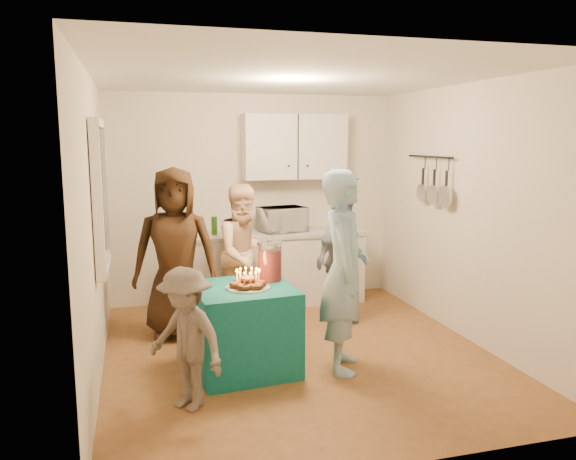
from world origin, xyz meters
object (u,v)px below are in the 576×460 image
object	(u,v)px
microwave	(282,219)
woman_back_center	(246,254)
man_birthday	(344,271)
child_near_left	(186,339)
punch_jar	(270,262)
party_table	(243,328)
woman_back_left	(175,253)
woman_back_right	(341,259)
counter	(275,270)

from	to	relation	value
microwave	woman_back_center	distance (m)	0.92
man_birthday	child_near_left	bearing A→B (deg)	123.63
punch_jar	party_table	bearing A→B (deg)	-148.91
microwave	punch_jar	bearing A→B (deg)	-121.96
punch_jar	man_birthday	bearing A→B (deg)	-34.29
party_table	woman_back_left	world-z (taller)	woman_back_left
microwave	child_near_left	bearing A→B (deg)	-132.85
punch_jar	woman_back_right	bearing A→B (deg)	38.21
woman_back_left	woman_back_right	bearing A→B (deg)	6.84
woman_back_left	woman_back_center	bearing A→B (deg)	27.46
punch_jar	child_near_left	bearing A→B (deg)	-137.12
microwave	party_table	size ratio (longest dim) A/B	0.65
man_birthday	party_table	bearing A→B (deg)	94.15
counter	child_near_left	size ratio (longest dim) A/B	2.00
counter	party_table	distance (m)	2.09
woman_back_center	woman_back_right	world-z (taller)	woman_back_center
counter	woman_back_left	world-z (taller)	woman_back_left
microwave	party_table	bearing A→B (deg)	-127.87
counter	punch_jar	distance (m)	1.90
punch_jar	woman_back_left	size ratio (longest dim) A/B	0.19
man_birthday	punch_jar	bearing A→B (deg)	74.11
party_table	man_birthday	bearing A→B (deg)	-14.25
counter	woman_back_left	size ratio (longest dim) A/B	1.24
counter	party_table	size ratio (longest dim) A/B	2.59
woman_back_right	child_near_left	distance (m)	2.41
punch_jar	woman_back_right	xyz separation A→B (m)	(0.99, 0.78, -0.19)
man_birthday	woman_back_left	xyz separation A→B (m)	(-1.37, 1.27, -0.01)
punch_jar	man_birthday	distance (m)	0.70
microwave	woman_back_center	size ratio (longest dim) A/B	0.35
microwave	party_table	distance (m)	2.24
woman_back_right	woman_back_left	bearing A→B (deg)	138.40
woman_back_left	child_near_left	distance (m)	1.69
woman_back_left	woman_back_center	xyz separation A→B (m)	(0.78, 0.25, -0.10)
microwave	punch_jar	distance (m)	1.87
punch_jar	child_near_left	xyz separation A→B (m)	(-0.84, -0.78, -0.38)
microwave	child_near_left	size ratio (longest dim) A/B	0.50
woman_back_center	woman_back_right	distance (m)	1.05
counter	child_near_left	distance (m)	2.88
child_near_left	woman_back_left	bearing A→B (deg)	138.57
man_birthday	woman_back_right	xyz separation A→B (m)	(0.41, 1.17, -0.16)
woman_back_left	child_near_left	size ratio (longest dim) A/B	1.60
counter	microwave	distance (m)	0.64
punch_jar	child_near_left	distance (m)	1.21
party_table	punch_jar	size ratio (longest dim) A/B	2.50
party_table	woman_back_right	xyz separation A→B (m)	(1.28, 0.95, 0.36)
punch_jar	woman_back_left	xyz separation A→B (m)	(-0.79, 0.88, -0.05)
microwave	woman_back_left	distance (m)	1.65
party_table	woman_back_left	size ratio (longest dim) A/B	0.48
man_birthday	woman_back_left	size ratio (longest dim) A/B	1.01
woman_back_center	woman_back_right	bearing A→B (deg)	-35.36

